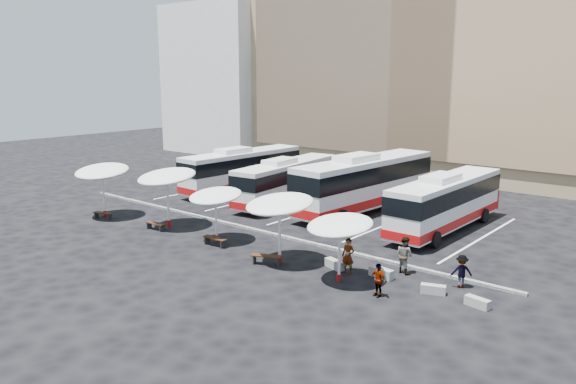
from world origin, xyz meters
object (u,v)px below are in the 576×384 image
Objects in this scene: sunshade_3 at (280,204)px; wood_bench_3 at (266,257)px; conc_bench_0 at (335,264)px; sunshade_2 at (215,196)px; sunshade_4 at (340,225)px; wood_bench_1 at (155,225)px; passenger_2 at (378,280)px; bus_2 at (365,181)px; passenger_3 at (461,271)px; bus_0 at (242,169)px; passenger_1 at (404,255)px; sunshade_0 at (102,171)px; sunshade_1 at (167,177)px; conc_bench_3 at (477,302)px; conc_bench_1 at (381,273)px; wood_bench_0 at (103,214)px; passenger_0 at (348,256)px; wood_bench_2 at (215,239)px; conc_bench_2 at (433,289)px; bus_3 at (446,201)px; bus_1 at (287,180)px.

sunshade_3 is 2.51× the size of wood_bench_3.
sunshade_2 is at bearing -176.03° from conc_bench_0.
sunshade_2 is 5.40m from sunshade_3.
sunshade_4 is 14.34m from wood_bench_1.
sunshade_4 is 2.41× the size of passenger_2.
passenger_3 is (11.41, -9.85, -1.37)m from bus_2.
bus_0 is 0.88× the size of bus_2.
passenger_1 is (5.82, 2.72, -2.21)m from sunshade_3.
sunshade_1 is at bearing 12.38° from sunshade_0.
passenger_1 is at bearing 158.49° from conc_bench_3.
conc_bench_1 reaches higher than conc_bench_3.
sunshade_0 reaches higher than wood_bench_0.
sunshade_2 is 2.24× the size of wood_bench_0.
wood_bench_2 is at bearing -178.17° from passenger_0.
conc_bench_3 is 2.34m from passenger_3.
passenger_1 reaches higher than wood_bench_1.
sunshade_4 is 6.89m from conc_bench_3.
conc_bench_2 is 0.59× the size of passenger_1.
bus_0 is at bearing -8.29° from passenger_1.
wood_bench_2 is 0.90× the size of passenger_0.
sunshade_0 reaches higher than passenger_2.
wood_bench_1 is (-14.16, -11.78, -1.54)m from bus_3.
bus_2 is 12.83m from conc_bench_0.
sunshade_0 is (-6.96, -11.39, 1.39)m from bus_1.
conc_bench_2 is at bearing 6.05° from wood_bench_2.
conc_bench_2 is (23.72, 1.62, -2.99)m from sunshade_0.
conc_bench_2 is at bearing 12.59° from wood_bench_3.
bus_2 is 8.59× the size of passenger_3.
bus_1 is 10.96m from sunshade_2.
conc_bench_3 is at bearing -4.73° from passenger_0.
wood_bench_0 is (-19.22, -12.33, -1.56)m from bus_3.
bus_0 is 8.11× the size of wood_bench_0.
wood_bench_0 is 0.93× the size of passenger_3.
wood_bench_2 is 1.40× the size of conc_bench_0.
passenger_2 is (11.72, -1.22, -1.98)m from sunshade_2.
conc_bench_1 is (10.02, 1.66, -0.15)m from wood_bench_2.
wood_bench_0 is (0.38, -0.39, -2.86)m from sunshade_0.
passenger_0 is (12.32, -10.04, -0.89)m from bus_1.
wood_bench_1 is at bearing -68.23° from bus_0.
wood_bench_1 is 1.21× the size of conc_bench_1.
bus_2 is 10.73× the size of conc_bench_1.
passenger_0 is (18.90, 1.74, 0.57)m from wood_bench_0.
passenger_2 is (21.55, 0.14, 0.43)m from wood_bench_0.
conc_bench_2 is (4.15, 1.47, -2.58)m from sunshade_4.
bus_3 reaches higher than conc_bench_2.
sunshade_0 is 5.59m from sunshade_1.
sunshade_3 reaches higher than passenger_0.
bus_0 is at bearing 137.89° from wood_bench_3.
bus_3 reaches higher than wood_bench_0.
sunshade_2 is 2.09× the size of passenger_3.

